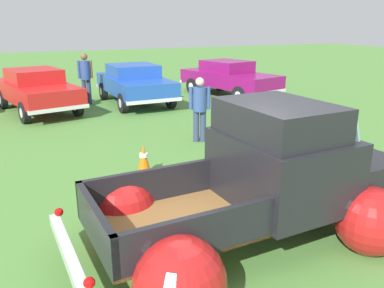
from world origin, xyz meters
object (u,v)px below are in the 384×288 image
at_px(show_car_1, 37,89).
at_px(spectator_1, 200,106).
at_px(show_car_2, 135,82).
at_px(lane_cone_0, 144,160).
at_px(show_car_3, 229,77).
at_px(spectator_0, 85,75).
at_px(vintage_pickup_truck, 264,188).

distance_m(show_car_1, spectator_1, 6.42).
xyz_separation_m(show_car_2, spectator_1, (-0.04, -5.46, 0.14)).
relative_size(spectator_1, lane_cone_0, 2.59).
relative_size(show_car_1, show_car_3, 0.97).
distance_m(show_car_3, spectator_0, 5.64).
bearing_deg(show_car_2, spectator_1, -0.86).
height_order(show_car_2, show_car_3, same).
relative_size(vintage_pickup_truck, lane_cone_0, 7.44).
relative_size(vintage_pickup_truck, show_car_2, 1.12).
bearing_deg(show_car_1, vintage_pickup_truck, -0.21).
bearing_deg(show_car_3, spectator_1, -49.88).
distance_m(vintage_pickup_truck, show_car_3, 11.16).
bearing_deg(spectator_1, lane_cone_0, 151.22).
bearing_deg(vintage_pickup_truck, spectator_1, 72.11).
distance_m(vintage_pickup_truck, lane_cone_0, 3.09).
bearing_deg(show_car_2, vintage_pickup_truck, -8.09).
xyz_separation_m(vintage_pickup_truck, spectator_0, (-0.30, 10.69, 0.31)).
bearing_deg(lane_cone_0, spectator_0, 86.79).
bearing_deg(show_car_2, show_car_3, 86.67).
relative_size(show_car_2, spectator_0, 2.27).
height_order(spectator_0, lane_cone_0, spectator_0).
bearing_deg(lane_cone_0, spectator_1, 38.26).
bearing_deg(spectator_0, spectator_1, 19.45).
bearing_deg(show_car_2, lane_cone_0, -16.83).
bearing_deg(spectator_1, spectator_0, 37.64).
bearing_deg(lane_cone_0, vintage_pickup_truck, -76.20).
relative_size(vintage_pickup_truck, show_car_3, 1.00).
bearing_deg(spectator_0, lane_cone_0, 1.57).
relative_size(vintage_pickup_truck, spectator_0, 2.54).
height_order(show_car_2, spectator_0, spectator_0).
relative_size(show_car_2, spectator_1, 2.57).
distance_m(vintage_pickup_truck, spectator_1, 4.76).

